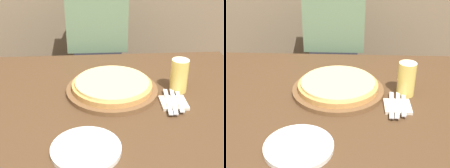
% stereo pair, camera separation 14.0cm
% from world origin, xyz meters
% --- Properties ---
extents(dining_table, '(1.45, 1.05, 0.73)m').
position_xyz_m(dining_table, '(0.00, 0.00, 0.36)').
color(dining_table, '#4C331E').
rests_on(dining_table, ground_plane).
extents(pizza_on_board, '(0.41, 0.41, 0.06)m').
position_xyz_m(pizza_on_board, '(0.05, 0.08, 0.75)').
color(pizza_on_board, brown).
rests_on(pizza_on_board, dining_table).
extents(beer_glass, '(0.08, 0.08, 0.15)m').
position_xyz_m(beer_glass, '(0.35, 0.07, 0.81)').
color(beer_glass, '#E5C65B').
rests_on(beer_glass, dining_table).
extents(dinner_plate, '(0.24, 0.24, 0.02)m').
position_xyz_m(dinner_plate, '(-0.06, -0.33, 0.73)').
color(dinner_plate, white).
rests_on(dinner_plate, dining_table).
extents(napkin_stack, '(0.11, 0.11, 0.01)m').
position_xyz_m(napkin_stack, '(0.30, -0.05, 0.73)').
color(napkin_stack, beige).
rests_on(napkin_stack, dining_table).
extents(fork, '(0.04, 0.21, 0.00)m').
position_xyz_m(fork, '(0.28, -0.05, 0.74)').
color(fork, silver).
rests_on(fork, napkin_stack).
extents(dinner_knife, '(0.05, 0.21, 0.00)m').
position_xyz_m(dinner_knife, '(0.30, -0.05, 0.74)').
color(dinner_knife, silver).
rests_on(dinner_knife, napkin_stack).
extents(spoon, '(0.04, 0.18, 0.00)m').
position_xyz_m(spoon, '(0.33, -0.05, 0.74)').
color(spoon, silver).
rests_on(spoon, napkin_stack).
extents(diner_person, '(0.36, 0.21, 1.33)m').
position_xyz_m(diner_person, '(0.00, 0.70, 0.66)').
color(diner_person, '#33333D').
rests_on(diner_person, ground_plane).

